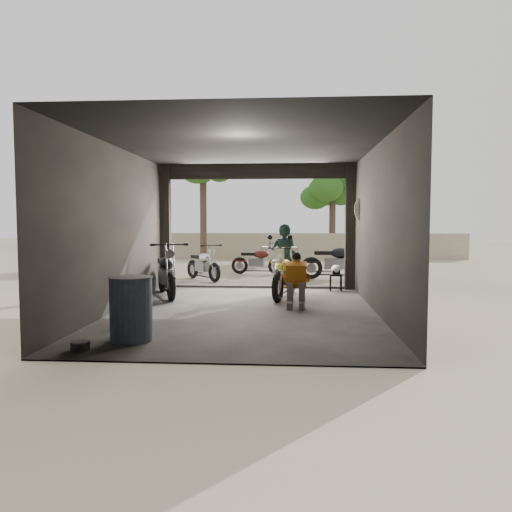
# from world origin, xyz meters

# --- Properties ---
(ground) EXTENTS (80.00, 80.00, 0.00)m
(ground) POSITION_xyz_m (0.00, 0.00, 0.00)
(ground) COLOR #7A6D56
(ground) RESTS_ON ground
(garage) EXTENTS (7.00, 7.13, 3.20)m
(garage) POSITION_xyz_m (0.00, 0.55, 1.28)
(garage) COLOR #2D2B28
(garage) RESTS_ON ground
(boundary_wall) EXTENTS (18.00, 0.30, 1.20)m
(boundary_wall) POSITION_xyz_m (0.00, 14.00, 0.60)
(boundary_wall) COLOR gray
(boundary_wall) RESTS_ON ground
(tree_left) EXTENTS (2.20, 2.20, 5.60)m
(tree_left) POSITION_xyz_m (-3.00, 12.50, 3.99)
(tree_left) COLOR #382B1E
(tree_left) RESTS_ON ground
(tree_right) EXTENTS (2.20, 2.20, 5.00)m
(tree_right) POSITION_xyz_m (2.80, 14.00, 3.56)
(tree_right) COLOR #382B1E
(tree_right) RESTS_ON ground
(main_bike) EXTENTS (1.12, 1.94, 1.21)m
(main_bike) POSITION_xyz_m (0.75, 1.85, 0.61)
(main_bike) COLOR white
(main_bike) RESTS_ON ground
(left_bike) EXTENTS (1.41, 2.02, 1.27)m
(left_bike) POSITION_xyz_m (-2.00, 1.89, 0.63)
(left_bike) COLOR black
(left_bike) RESTS_ON ground
(outside_bike_a) EXTENTS (1.54, 1.64, 1.08)m
(outside_bike_a) POSITION_xyz_m (-1.72, 5.14, 0.54)
(outside_bike_a) COLOR black
(outside_bike_a) RESTS_ON ground
(outside_bike_b) EXTENTS (1.63, 0.82, 1.06)m
(outside_bike_b) POSITION_xyz_m (-0.21, 6.94, 0.53)
(outside_bike_b) COLOR #481711
(outside_bike_b) RESTS_ON ground
(outside_bike_c) EXTENTS (1.91, 0.87, 1.27)m
(outside_bike_c) POSITION_xyz_m (2.25, 5.66, 0.63)
(outside_bike_c) COLOR black
(outside_bike_c) RESTS_ON ground
(rider) EXTENTS (0.69, 0.52, 1.70)m
(rider) POSITION_xyz_m (0.73, 2.19, 0.85)
(rider) COLOR black
(rider) RESTS_ON ground
(mechanic) EXTENTS (0.57, 0.77, 1.08)m
(mechanic) POSITION_xyz_m (0.99, 0.55, 0.54)
(mechanic) COLOR #BC6D19
(mechanic) RESTS_ON ground
(stool) EXTENTS (0.31, 0.31, 0.44)m
(stool) POSITION_xyz_m (2.00, 3.00, 0.37)
(stool) COLOR black
(stool) RESTS_ON ground
(helmet) EXTENTS (0.29, 0.30, 0.23)m
(helmet) POSITION_xyz_m (2.01, 3.03, 0.55)
(helmet) COLOR white
(helmet) RESTS_ON stool
(oil_drum) EXTENTS (0.66, 0.66, 0.95)m
(oil_drum) POSITION_xyz_m (-1.43, -2.44, 0.47)
(oil_drum) COLOR #455A75
(oil_drum) RESTS_ON ground
(sign_post) EXTENTS (0.82, 0.08, 2.45)m
(sign_post) POSITION_xyz_m (2.78, 2.53, 1.66)
(sign_post) COLOR black
(sign_post) RESTS_ON ground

